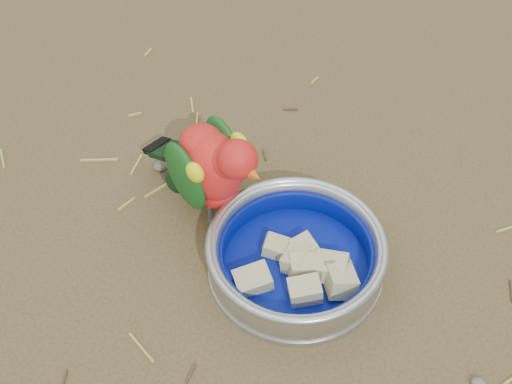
# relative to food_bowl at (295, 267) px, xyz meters

# --- Properties ---
(ground) EXTENTS (60.00, 60.00, 0.00)m
(ground) POSITION_rel_food_bowl_xyz_m (-0.04, -0.01, -0.01)
(ground) COLOR brown
(food_bowl) EXTENTS (0.23, 0.23, 0.02)m
(food_bowl) POSITION_rel_food_bowl_xyz_m (0.00, 0.00, 0.00)
(food_bowl) COLOR #B2B2BA
(food_bowl) RESTS_ON ground
(bowl_wall) EXTENTS (0.23, 0.23, 0.04)m
(bowl_wall) POSITION_rel_food_bowl_xyz_m (0.00, 0.00, 0.03)
(bowl_wall) COLOR #B2B2BA
(bowl_wall) RESTS_ON food_bowl
(fruit_wedges) EXTENTS (0.14, 0.14, 0.03)m
(fruit_wedges) POSITION_rel_food_bowl_xyz_m (0.00, 0.00, 0.02)
(fruit_wedges) COLOR #C2B583
(fruit_wedges) RESTS_ON food_bowl
(lory_parrot) EXTENTS (0.22, 0.20, 0.17)m
(lory_parrot) POSITION_rel_food_bowl_xyz_m (-0.13, 0.08, 0.08)
(lory_parrot) COLOR red
(lory_parrot) RESTS_ON ground
(ground_debris) EXTENTS (0.90, 0.80, 0.01)m
(ground_debris) POSITION_rel_food_bowl_xyz_m (-0.07, 0.09, -0.01)
(ground_debris) COLOR #ADA147
(ground_debris) RESTS_ON ground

